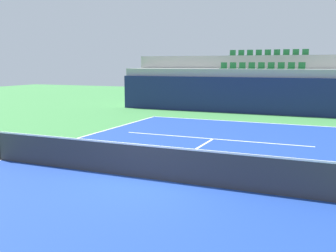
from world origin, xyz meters
TOP-DOWN VIEW (x-y plane):
  - ground_plane at (0.00, 0.00)m, footprint 80.00×80.00m
  - court_surface at (0.00, 0.00)m, footprint 11.00×24.00m
  - baseline_far at (0.00, 11.95)m, footprint 11.00×0.10m
  - sideline_left at (-5.45, 0.00)m, footprint 0.10×24.00m
  - service_line_far at (0.00, 6.40)m, footprint 8.26×0.10m
  - centre_service_line at (0.00, 3.20)m, footprint 0.10×6.40m
  - back_wall at (0.00, 15.78)m, footprint 19.20×0.30m
  - stands_tier_lower at (0.00, 17.13)m, footprint 19.20×2.40m
  - stands_tier_upper at (0.00, 19.53)m, footprint 19.20×2.40m
  - seating_row_lower at (0.00, 17.22)m, footprint 5.61×0.44m
  - seating_row_upper at (0.00, 19.62)m, footprint 5.61×0.44m
  - tennis_net at (0.00, 0.00)m, footprint 11.08×0.08m

SIDE VIEW (x-z plane):
  - ground_plane at x=0.00m, z-range 0.00..0.00m
  - court_surface at x=0.00m, z-range 0.00..0.01m
  - baseline_far at x=0.00m, z-range 0.01..0.01m
  - sideline_left at x=-5.45m, z-range 0.01..0.01m
  - service_line_far at x=0.00m, z-range 0.01..0.01m
  - centre_service_line at x=0.00m, z-range 0.01..0.01m
  - tennis_net at x=0.00m, z-range -0.03..1.04m
  - back_wall at x=0.00m, z-range 0.00..2.36m
  - stands_tier_lower at x=0.00m, z-range 0.00..2.88m
  - stands_tier_upper at x=0.00m, z-range 0.00..3.80m
  - seating_row_lower at x=0.00m, z-range 2.79..3.23m
  - seating_row_upper at x=0.00m, z-range 3.71..4.15m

